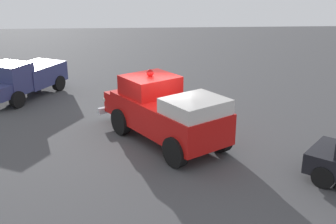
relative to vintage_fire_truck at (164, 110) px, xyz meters
The scene contains 4 objects.
ground_plane 1.23m from the vintage_fire_truck, 168.34° to the right, with size 60.00×60.00×0.00m, color #424244.
vintage_fire_truck is the anchor object (origin of this frame).
parked_pickup 8.99m from the vintage_fire_truck, 138.68° to the left, with size 3.76×5.10×1.90m.
lawn_chair_spare 3.92m from the vintage_fire_truck, 98.92° to the left, with size 0.60×0.59×1.02m.
Camera 1 is at (-0.45, -14.62, 6.34)m, focal length 44.83 mm.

